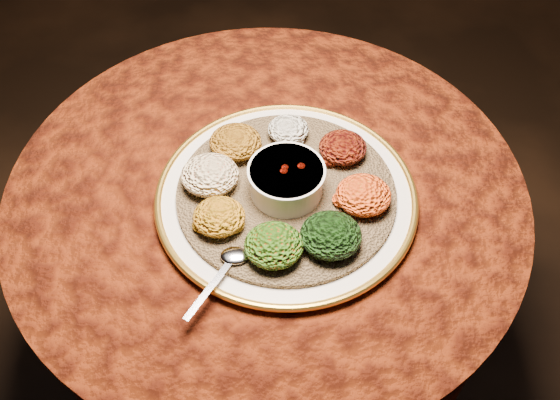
{
  "coord_description": "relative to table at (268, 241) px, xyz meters",
  "views": [
    {
      "loc": [
        0.01,
        -0.75,
        1.61
      ],
      "look_at": [
        0.02,
        -0.06,
        0.76
      ],
      "focal_mm": 40.0,
      "sensor_mm": 36.0,
      "label": 1
    }
  ],
  "objects": [
    {
      "name": "portion_timatim",
      "position": [
        -0.1,
        -0.02,
        0.23
      ],
      "size": [
        0.1,
        0.1,
        0.05
      ],
      "primitive_type": "ellipsoid",
      "color": "maroon",
      "rests_on": "injera"
    },
    {
      "name": "injera",
      "position": [
        0.04,
        -0.04,
        0.2
      ],
      "size": [
        0.49,
        0.49,
        0.01
      ],
      "primitive_type": "cylinder",
      "rotation": [
        0.0,
        0.0,
        0.3
      ],
      "color": "olive",
      "rests_on": "platter"
    },
    {
      "name": "portion_kik",
      "position": [
        -0.08,
        -0.11,
        0.23
      ],
      "size": [
        0.09,
        0.08,
        0.04
      ],
      "primitive_type": "ellipsoid",
      "color": "#BE7110",
      "rests_on": "injera"
    },
    {
      "name": "platter",
      "position": [
        0.04,
        -0.04,
        0.19
      ],
      "size": [
        0.54,
        0.54,
        0.02
      ],
      "rotation": [
        0.0,
        0.0,
        -0.23
      ],
      "color": "beige",
      "rests_on": "table"
    },
    {
      "name": "portion_gomen",
      "position": [
        0.1,
        -0.16,
        0.23
      ],
      "size": [
        0.1,
        0.1,
        0.05
      ],
      "primitive_type": "ellipsoid",
      "color": "black",
      "rests_on": "injera"
    },
    {
      "name": "stew_bowl",
      "position": [
        0.04,
        -0.04,
        0.24
      ],
      "size": [
        0.13,
        0.13,
        0.06
      ],
      "color": "silver",
      "rests_on": "injera"
    },
    {
      "name": "spoon",
      "position": [
        -0.06,
        -0.19,
        0.21
      ],
      "size": [
        0.1,
        0.14,
        0.01
      ],
      "rotation": [
        0.0,
        0.0,
        -2.13
      ],
      "color": "silver",
      "rests_on": "injera"
    },
    {
      "name": "table",
      "position": [
        0.0,
        0.0,
        0.0
      ],
      "size": [
        0.96,
        0.96,
        0.73
      ],
      "color": "black",
      "rests_on": "ground"
    },
    {
      "name": "portion_ayib",
      "position": [
        0.04,
        0.09,
        0.23
      ],
      "size": [
        0.08,
        0.07,
        0.04
      ],
      "primitive_type": "ellipsoid",
      "color": "beige",
      "rests_on": "injera"
    },
    {
      "name": "portion_tikil",
      "position": [
        0.17,
        -0.07,
        0.23
      ],
      "size": [
        0.1,
        0.09,
        0.05
      ],
      "primitive_type": "ellipsoid",
      "color": "#C86B10",
      "rests_on": "injera"
    },
    {
      "name": "portion_kitfo",
      "position": [
        0.14,
        0.04,
        0.23
      ],
      "size": [
        0.09,
        0.08,
        0.04
      ],
      "primitive_type": "ellipsoid",
      "color": "black",
      "rests_on": "injera"
    },
    {
      "name": "portion_mixveg",
      "position": [
        0.01,
        -0.17,
        0.23
      ],
      "size": [
        0.1,
        0.09,
        0.05
      ],
      "primitive_type": "ellipsoid",
      "color": "#AD2D0B",
      "rests_on": "injera"
    },
    {
      "name": "portion_shiro",
      "position": [
        -0.06,
        0.06,
        0.23
      ],
      "size": [
        0.1,
        0.09,
        0.05
      ],
      "primitive_type": "ellipsoid",
      "color": "#875510",
      "rests_on": "injera"
    }
  ]
}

